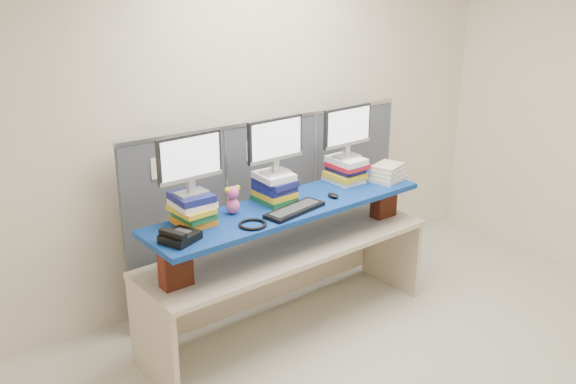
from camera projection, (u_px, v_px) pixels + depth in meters
room at (437, 197)px, 3.77m from camera, size 5.00×4.00×2.80m
cubicle_partition at (272, 206)px, 5.36m from camera, size 2.60×0.06×1.53m
desk at (288, 262)px, 4.84m from camera, size 2.37×0.83×0.71m
brick_pier_left at (176, 267)px, 4.14m from camera, size 0.21×0.12×0.28m
brick_pier_right at (384, 200)px, 5.27m from camera, size 0.21×0.12×0.28m
blue_board at (288, 207)px, 4.69m from camera, size 2.24×0.69×0.04m
book_stack_left at (193, 209)px, 4.31m from camera, size 0.27×0.31×0.22m
book_stack_center at (275, 187)px, 4.71m from camera, size 0.26×0.32×0.22m
book_stack_right at (346, 169)px, 5.13m from camera, size 0.28×0.32×0.21m
monitor_left at (190, 160)px, 4.19m from camera, size 0.47×0.14×0.41m
monitor_center at (275, 142)px, 4.60m from camera, size 0.47×0.14×0.41m
monitor_right at (347, 129)px, 5.02m from camera, size 0.47×0.14×0.41m
keyboard at (295, 210)px, 4.55m from camera, size 0.51×0.27×0.03m
mouse at (333, 195)px, 4.82m from camera, size 0.08×0.12×0.03m
desk_phone at (179, 237)px, 4.06m from camera, size 0.28×0.27×0.09m
headset at (253, 224)px, 4.31m from camera, size 0.23×0.23×0.02m
plush_toy at (233, 200)px, 4.49m from camera, size 0.12×0.09×0.20m
binder_stack at (388, 173)px, 5.19m from camera, size 0.33×0.29×0.13m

